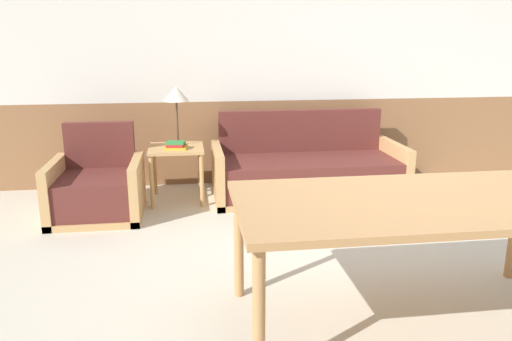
{
  "coord_description": "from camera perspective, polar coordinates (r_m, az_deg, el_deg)",
  "views": [
    {
      "loc": [
        -1.48,
        -2.88,
        1.59
      ],
      "look_at": [
        -0.92,
        1.07,
        0.53
      ],
      "focal_mm": 35.0,
      "sensor_mm": 36.0,
      "label": 1
    }
  ],
  "objects": [
    {
      "name": "wall_back",
      "position": [
        5.71,
        7.17,
        12.3
      ],
      "size": [
        7.2,
        0.06,
        2.7
      ],
      "color": "#8E603D",
      "rests_on": "ground_plane"
    },
    {
      "name": "ground_plane",
      "position": [
        3.6,
        17.55,
        -12.1
      ],
      "size": [
        16.0,
        16.0,
        0.0
      ],
      "primitive_type": "plane",
      "color": "beige"
    },
    {
      "name": "armchair",
      "position": [
        4.81,
        -17.67,
        -2.13
      ],
      "size": [
        0.81,
        0.78,
        0.82
      ],
      "rotation": [
        0.0,
        0.0,
        0.26
      ],
      "color": "tan",
      "rests_on": "ground_plane"
    },
    {
      "name": "couch",
      "position": [
        5.21,
        5.84,
        -0.16
      ],
      "size": [
        1.93,
        0.85,
        0.85
      ],
      "color": "tan",
      "rests_on": "ground_plane"
    },
    {
      "name": "dining_table",
      "position": [
        2.88,
        17.82,
        -4.27
      ],
      "size": [
        1.99,
        0.99,
        0.75
      ],
      "color": "#B27F4C",
      "rests_on": "ground_plane"
    },
    {
      "name": "book_stack",
      "position": [
        4.92,
        -9.17,
        2.84
      ],
      "size": [
        0.24,
        0.18,
        0.07
      ],
      "color": "gold",
      "rests_on": "side_table"
    },
    {
      "name": "side_table",
      "position": [
        5.03,
        -9.08,
        1.66
      ],
      "size": [
        0.53,
        0.53,
        0.55
      ],
      "color": "tan",
      "rests_on": "ground_plane"
    },
    {
      "name": "table_lamp",
      "position": [
        5.03,
        -9.11,
        8.33
      ],
      "size": [
        0.25,
        0.25,
        0.59
      ],
      "color": "#4C3823",
      "rests_on": "side_table"
    }
  ]
}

